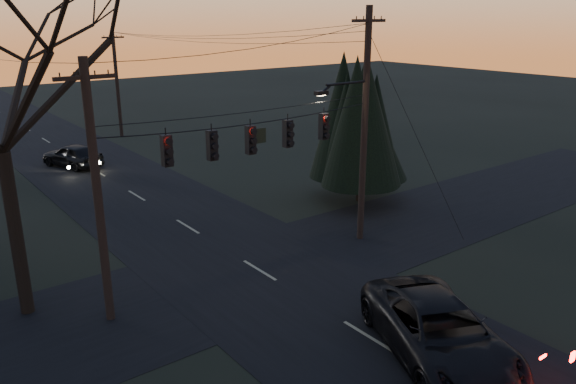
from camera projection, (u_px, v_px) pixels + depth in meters
main_road at (152, 205)px, 29.66m from camera, size 8.00×120.00×0.02m
cross_road at (260, 270)px, 22.10m from camera, size 60.00×7.00×0.02m
utility_pole_right at (360, 238)px, 25.29m from camera, size 5.00×0.30×10.00m
utility_pole_left at (111, 319)px, 18.62m from camera, size 1.80×0.30×8.50m
utility_pole_far_r at (122, 136)px, 46.47m from camera, size 1.80×0.30×8.50m
span_signal_assembly at (252, 138)px, 20.34m from camera, size 11.50×0.44×1.46m
evergreen_right at (362, 120)px, 29.13m from camera, size 4.30×4.30×7.59m
suv_near at (439, 332)px, 16.23m from camera, size 5.15×6.83×1.72m
sedan_oncoming_a at (72, 156)px, 36.86m from camera, size 3.30×4.84×1.53m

